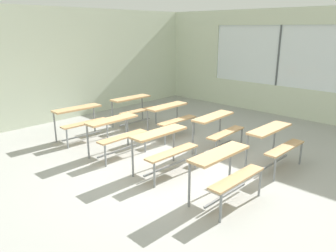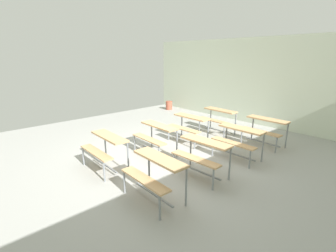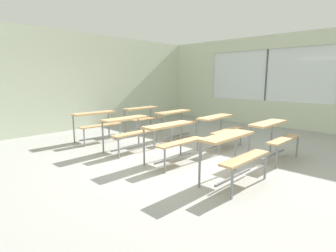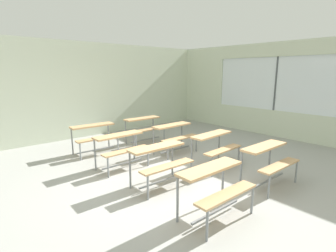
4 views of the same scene
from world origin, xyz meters
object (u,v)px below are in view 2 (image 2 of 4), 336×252
object	(u,v)px
desk_bench_r1c0	(156,133)
desk_bench_r3c1	(265,126)
desk_bench_r2c1	(238,136)
desk_bench_r2c0	(189,123)
trash_bin	(169,105)
desk_bench_r0c0	(105,144)
desk_bench_r0c1	(155,169)
desk_bench_r3c0	(218,115)
desk_bench_r1c1	(202,150)

from	to	relation	value
desk_bench_r1c0	desk_bench_r3c1	world-z (taller)	same
desk_bench_r1c0	desk_bench_r2c1	distance (m)	1.98
desk_bench_r2c0	trash_bin	size ratio (longest dim) A/B	2.89
desk_bench_r1c0	desk_bench_r2c0	bearing A→B (deg)	94.83
desk_bench_r0c0	desk_bench_r0c1	xyz separation A→B (m)	(1.62, 0.04, 0.00)
desk_bench_r3c0	desk_bench_r3c1	world-z (taller)	same
desk_bench_r0c1	desk_bench_r1c0	xyz separation A→B (m)	(-1.54, 1.29, 0.00)
desk_bench_r2c1	desk_bench_r1c0	bearing A→B (deg)	-140.29
desk_bench_r3c0	desk_bench_r1c0	bearing A→B (deg)	-86.27
desk_bench_r2c1	desk_bench_r3c0	bearing A→B (deg)	139.70
desk_bench_r0c1	desk_bench_r3c0	distance (m)	4.20
desk_bench_r0c0	desk_bench_r2c0	size ratio (longest dim) A/B	1.00
desk_bench_r3c0	desk_bench_r0c0	bearing A→B (deg)	-87.88
desk_bench_r2c1	desk_bench_r3c1	size ratio (longest dim) A/B	0.99
desk_bench_r2c1	desk_bench_r3c0	size ratio (longest dim) A/B	0.98
desk_bench_r0c1	desk_bench_r0c0	bearing A→B (deg)	-177.17
desk_bench_r1c1	desk_bench_r3c1	size ratio (longest dim) A/B	1.01
desk_bench_r2c0	desk_bench_r3c0	size ratio (longest dim) A/B	0.98
desk_bench_r0c0	desk_bench_r3c1	xyz separation A→B (m)	(1.60, 3.91, 0.00)
desk_bench_r0c1	desk_bench_r2c1	distance (m)	2.56
desk_bench_r0c1	desk_bench_r2c0	size ratio (longest dim) A/B	1.01
desk_bench_r2c0	desk_bench_r3c1	size ratio (longest dim) A/B	0.99
desk_bench_r1c0	desk_bench_r2c1	size ratio (longest dim) A/B	1.01
desk_bench_r0c0	desk_bench_r0c1	bearing A→B (deg)	2.62
desk_bench_r2c0	desk_bench_r2c1	size ratio (longest dim) A/B	1.01
desk_bench_r1c1	desk_bench_r2c0	bearing A→B (deg)	137.96
desk_bench_r1c0	desk_bench_r3c1	distance (m)	2.99
desk_bench_r3c1	desk_bench_r0c1	bearing A→B (deg)	-88.18
desk_bench_r0c1	desk_bench_r1c1	world-z (taller)	same
desk_bench_r0c0	desk_bench_r3c0	xyz separation A→B (m)	(0.03, 3.93, 0.00)
desk_bench_r0c1	desk_bench_r1c0	bearing A→B (deg)	141.34
desk_bench_r0c0	desk_bench_r2c1	bearing A→B (deg)	59.57
desk_bench_r0c1	desk_bench_r2c1	size ratio (longest dim) A/B	1.01
desk_bench_r0c0	desk_bench_r0c1	size ratio (longest dim) A/B	1.00
desk_bench_r0c0	desk_bench_r3c1	bearing A→B (deg)	69.04
desk_bench_r1c0	desk_bench_r3c1	size ratio (longest dim) A/B	1.00
desk_bench_r1c1	desk_bench_r2c0	distance (m)	2.06
desk_bench_r1c1	desk_bench_r2c1	size ratio (longest dim) A/B	1.02
desk_bench_r1c1	desk_bench_r3c0	distance (m)	3.08
desk_bench_r0c1	desk_bench_r2c1	bearing A→B (deg)	91.77
desk_bench_r0c0	desk_bench_r1c0	size ratio (longest dim) A/B	1.00
trash_bin	desk_bench_r0c1	bearing A→B (deg)	-44.46
desk_bench_r0c0	desk_bench_r1c1	distance (m)	2.05
desk_bench_r0c1	desk_bench_r3c0	xyz separation A→B (m)	(-1.59, 3.89, 0.00)
desk_bench_r0c1	desk_bench_r3c0	bearing A→B (deg)	113.66
desk_bench_r1c1	desk_bench_r2c1	bearing A→B (deg)	87.50
desk_bench_r1c1	desk_bench_r3c0	world-z (taller)	same
desk_bench_r3c0	trash_bin	size ratio (longest dim) A/B	2.94
desk_bench_r0c1	desk_bench_r3c1	bearing A→B (deg)	91.76
desk_bench_r2c1	desk_bench_r0c1	bearing A→B (deg)	-89.79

